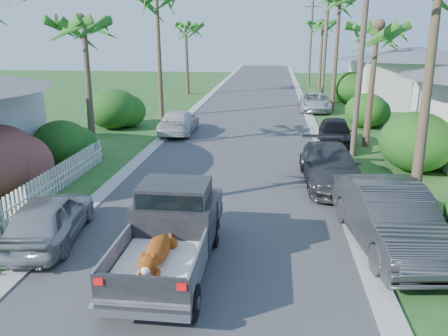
# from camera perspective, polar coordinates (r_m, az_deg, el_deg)

# --- Properties ---
(ground) EXTENTS (120.00, 120.00, 0.00)m
(ground) POSITION_cam_1_polar(r_m,az_deg,el_deg) (9.61, -5.76, -18.45)
(ground) COLOR #254B1C
(ground) RESTS_ON ground
(road) EXTENTS (8.00, 100.00, 0.02)m
(road) POSITION_cam_1_polar(r_m,az_deg,el_deg) (33.14, 3.36, 7.41)
(road) COLOR #38383A
(road) RESTS_ON ground
(curb_left) EXTENTS (0.60, 100.00, 0.06)m
(curb_left) POSITION_cam_1_polar(r_m,az_deg,el_deg) (33.65, -4.04, 7.57)
(curb_left) COLOR #A5A39E
(curb_left) RESTS_ON ground
(curb_right) EXTENTS (0.60, 100.00, 0.06)m
(curb_right) POSITION_cam_1_polar(r_m,az_deg,el_deg) (33.19, 10.85, 7.18)
(curb_right) COLOR #A5A39E
(curb_right) RESTS_ON ground
(pickup_truck) EXTENTS (1.98, 5.12, 2.06)m
(pickup_truck) POSITION_cam_1_polar(r_m,az_deg,el_deg) (10.99, -6.66, -7.57)
(pickup_truck) COLOR black
(pickup_truck) RESTS_ON ground
(parked_car_rn) EXTENTS (2.46, 5.41, 1.72)m
(parked_car_rn) POSITION_cam_1_polar(r_m,az_deg,el_deg) (12.60, 20.86, -6.06)
(parked_car_rn) COLOR #2A2C2F
(parked_car_rn) RESTS_ON ground
(parked_car_rm) EXTENTS (2.26, 5.09, 1.45)m
(parked_car_rm) POSITION_cam_1_polar(r_m,az_deg,el_deg) (17.18, 13.73, 0.20)
(parked_car_rm) COLOR #2D2F32
(parked_car_rm) RESTS_ON ground
(parked_car_rf) EXTENTS (1.96, 4.23, 1.40)m
(parked_car_rf) POSITION_cam_1_polar(r_m,az_deg,el_deg) (23.36, 14.31, 4.53)
(parked_car_rf) COLOR black
(parked_car_rf) RESTS_ON ground
(parked_car_rd) EXTENTS (2.36, 4.83, 1.32)m
(parked_car_rd) POSITION_cam_1_polar(r_m,az_deg,el_deg) (33.97, 11.81, 8.43)
(parked_car_rd) COLOR silver
(parked_car_rd) RESTS_ON ground
(parked_car_ln) EXTENTS (2.14, 4.19, 1.37)m
(parked_car_ln) POSITION_cam_1_polar(r_m,az_deg,el_deg) (13.09, -21.84, -6.15)
(parked_car_ln) COLOR #9D9FA4
(parked_car_ln) RESTS_ON ground
(parked_car_lf) EXTENTS (2.01, 4.69, 1.35)m
(parked_car_lf) POSITION_cam_1_polar(r_m,az_deg,el_deg) (25.69, -5.95, 6.01)
(parked_car_lf) COLOR silver
(parked_car_lf) RESTS_ON ground
(palm_l_b) EXTENTS (4.40, 4.40, 7.40)m
(palm_l_b) POSITION_cam_1_polar(r_m,az_deg,el_deg) (21.43, -18.01, 17.84)
(palm_l_b) COLOR brown
(palm_l_b) RESTS_ON ground
(palm_l_d) EXTENTS (4.40, 4.40, 7.70)m
(palm_l_d) POSITION_cam_1_polar(r_m,az_deg,el_deg) (42.45, -5.00, 18.21)
(palm_l_d) COLOR brown
(palm_l_d) RESTS_ON ground
(palm_r_b) EXTENTS (4.40, 4.40, 7.20)m
(palm_r_b) POSITION_cam_1_polar(r_m,az_deg,el_deg) (23.13, 19.41, 17.12)
(palm_r_b) COLOR brown
(palm_r_b) RESTS_ON ground
(palm_r_d) EXTENTS (4.40, 4.40, 8.00)m
(palm_r_d) POSITION_cam_1_polar(r_m,az_deg,el_deg) (47.87, 12.81, 18.09)
(palm_r_d) COLOR brown
(palm_r_d) RESTS_ON ground
(shrub_l_c) EXTENTS (2.40, 2.64, 2.00)m
(shrub_l_c) POSITION_cam_1_polar(r_m,az_deg,el_deg) (20.40, -20.50, 3.04)
(shrub_l_c) COLOR #164A15
(shrub_l_c) RESTS_ON ground
(shrub_l_d) EXTENTS (3.20, 3.52, 2.40)m
(shrub_l_d) POSITION_cam_1_polar(r_m,az_deg,el_deg) (27.78, -14.34, 7.51)
(shrub_l_d) COLOR #164A15
(shrub_l_d) RESTS_ON ground
(shrub_r_b) EXTENTS (3.00, 3.30, 2.50)m
(shrub_r_b) POSITION_cam_1_polar(r_m,az_deg,el_deg) (20.04, 23.83, 3.16)
(shrub_r_b) COLOR #164A15
(shrub_r_b) RESTS_ON ground
(shrub_r_c) EXTENTS (2.60, 2.86, 2.10)m
(shrub_r_c) POSITION_cam_1_polar(r_m,az_deg,el_deg) (28.57, 18.10, 7.15)
(shrub_r_c) COLOR #164A15
(shrub_r_c) RESTS_ON ground
(shrub_r_d) EXTENTS (3.20, 3.52, 2.60)m
(shrub_r_d) POSITION_cam_1_polar(r_m,az_deg,el_deg) (38.37, 16.04, 10.05)
(shrub_r_d) COLOR #164A15
(shrub_r_d) RESTS_ON ground
(picket_fence) EXTENTS (0.10, 11.00, 1.00)m
(picket_fence) POSITION_cam_1_polar(r_m,az_deg,el_deg) (16.09, -22.90, -2.70)
(picket_fence) COLOR white
(picket_fence) RESTS_ON ground
(house_right_far) EXTENTS (9.00, 8.00, 4.60)m
(house_right_far) POSITION_cam_1_polar(r_m,az_deg,el_deg) (39.41, 23.45, 10.70)
(house_right_far) COLOR silver
(house_right_far) RESTS_ON ground
(utility_pole_b) EXTENTS (1.60, 0.26, 9.00)m
(utility_pole_b) POSITION_cam_1_polar(r_m,az_deg,el_deg) (20.99, 17.47, 13.68)
(utility_pole_b) COLOR brown
(utility_pole_b) RESTS_ON ground
(utility_pole_c) EXTENTS (1.60, 0.26, 9.00)m
(utility_pole_c) POSITION_cam_1_polar(r_m,az_deg,el_deg) (35.84, 13.08, 15.12)
(utility_pole_c) COLOR brown
(utility_pole_c) RESTS_ON ground
(utility_pole_d) EXTENTS (1.60, 0.26, 9.00)m
(utility_pole_d) POSITION_cam_1_polar(r_m,az_deg,el_deg) (50.78, 11.25, 15.69)
(utility_pole_d) COLOR brown
(utility_pole_d) RESTS_ON ground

